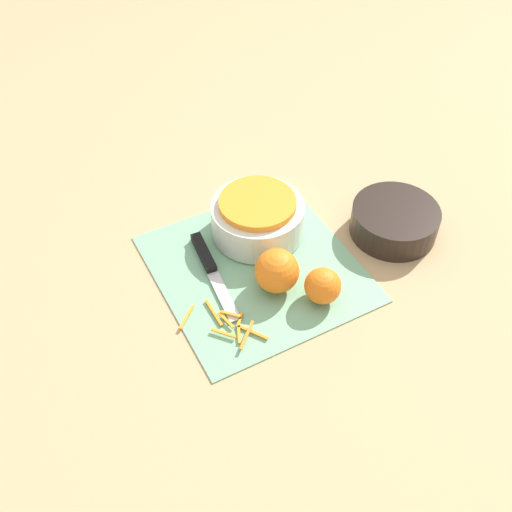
{
  "coord_description": "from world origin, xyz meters",
  "views": [
    {
      "loc": [
        0.68,
        -0.36,
        0.86
      ],
      "look_at": [
        0.0,
        0.0,
        0.04
      ],
      "focal_mm": 42.0,
      "sensor_mm": 36.0,
      "label": 1
    }
  ],
  "objects_px": {
    "bowl_speckled": "(257,217)",
    "orange_right": "(277,271)",
    "knife": "(207,261)",
    "bowl_dark": "(394,221)",
    "orange_left": "(323,286)"
  },
  "relations": [
    {
      "from": "bowl_speckled",
      "to": "bowl_dark",
      "type": "xyz_separation_m",
      "value": [
        0.12,
        0.24,
        -0.02
      ]
    },
    {
      "from": "bowl_speckled",
      "to": "orange_right",
      "type": "bearing_deg",
      "value": -14.52
    },
    {
      "from": "orange_left",
      "to": "knife",
      "type": "bearing_deg",
      "value": -139.97
    },
    {
      "from": "bowl_dark",
      "to": "knife",
      "type": "bearing_deg",
      "value": -104.0
    },
    {
      "from": "bowl_dark",
      "to": "orange_right",
      "type": "height_order",
      "value": "orange_right"
    },
    {
      "from": "bowl_speckled",
      "to": "knife",
      "type": "height_order",
      "value": "bowl_speckled"
    },
    {
      "from": "bowl_speckled",
      "to": "orange_right",
      "type": "xyz_separation_m",
      "value": [
        0.14,
        -0.04,
        0.0
      ]
    },
    {
      "from": "knife",
      "to": "bowl_speckled",
      "type": "bearing_deg",
      "value": 110.04
    },
    {
      "from": "bowl_dark",
      "to": "orange_left",
      "type": "xyz_separation_m",
      "value": [
        0.08,
        -0.22,
        0.01
      ]
    },
    {
      "from": "bowl_dark",
      "to": "orange_left",
      "type": "bearing_deg",
      "value": -69.69
    },
    {
      "from": "orange_left",
      "to": "orange_right",
      "type": "height_order",
      "value": "orange_right"
    },
    {
      "from": "bowl_dark",
      "to": "knife",
      "type": "xyz_separation_m",
      "value": [
        -0.09,
        -0.37,
        -0.02
      ]
    },
    {
      "from": "knife",
      "to": "orange_right",
      "type": "height_order",
      "value": "orange_right"
    },
    {
      "from": "bowl_speckled",
      "to": "knife",
      "type": "xyz_separation_m",
      "value": [
        0.03,
        -0.13,
        -0.03
      ]
    },
    {
      "from": "knife",
      "to": "orange_right",
      "type": "distance_m",
      "value": 0.15
    }
  ]
}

